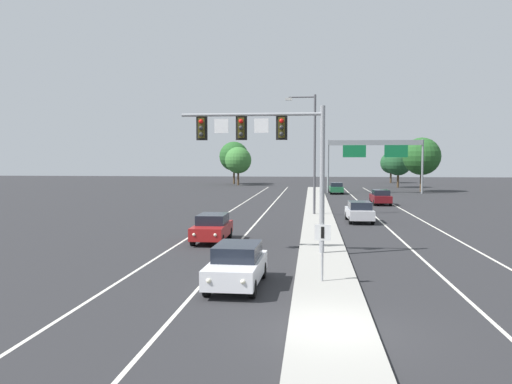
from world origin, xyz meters
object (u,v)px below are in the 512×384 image
object	(u,v)px
car_receding_silver	(359,211)
tree_far_right_a	(398,162)
overhead_signal_mast	(272,144)
highway_sign_gantry	(375,149)
car_oncoming_red	(212,227)
car_receding_darkred	(381,197)
car_oncoming_white	(237,265)
car_receding_green	(336,188)
tree_far_left_b	(238,160)
median_sign_post	(322,243)
tree_far_right_b	(391,163)
tree_far_left_a	(234,156)
street_lamp_median	(312,147)
tree_far_right_c	(422,156)

from	to	relation	value
car_receding_silver	tree_far_right_a	size ratio (longest dim) A/B	0.68
overhead_signal_mast	highway_sign_gantry	distance (m)	49.84
car_oncoming_red	car_receding_darkred	world-z (taller)	same
car_oncoming_white	car_receding_green	bearing A→B (deg)	83.46
car_receding_silver	car_receding_darkred	size ratio (longest dim) A/B	1.00
car_oncoming_white	tree_far_left_b	world-z (taller)	tree_far_left_b
car_oncoming_white	highway_sign_gantry	distance (m)	56.70
median_sign_post	car_receding_silver	distance (m)	20.48
median_sign_post	tree_far_left_b	xyz separation A→B (m)	(-13.89, 75.12, 3.03)
tree_far_right_b	car_receding_green	bearing A→B (deg)	-109.74
median_sign_post	highway_sign_gantry	xyz separation A→B (m)	(8.35, 54.69, 4.58)
median_sign_post	car_receding_green	size ratio (longest dim) A/B	0.49
tree_far_right_b	tree_far_left_a	world-z (taller)	tree_far_left_a
median_sign_post	car_receding_green	xyz separation A→B (m)	(2.97, 53.00, -0.77)
tree_far_right_b	tree_far_left_b	world-z (taller)	tree_far_left_b
overhead_signal_mast	tree_far_right_b	world-z (taller)	overhead_signal_mast
car_oncoming_red	car_receding_darkred	distance (m)	29.09
overhead_signal_mast	car_receding_darkred	distance (m)	31.59
car_receding_darkred	tree_far_right_a	size ratio (longest dim) A/B	0.68
car_oncoming_white	car_receding_silver	size ratio (longest dim) A/B	1.00
car_oncoming_red	tree_far_left_b	world-z (taller)	tree_far_left_b
highway_sign_gantry	car_receding_silver	bearing A→B (deg)	-98.53
car_oncoming_white	tree_far_right_a	distance (m)	73.15
overhead_signal_mast	median_sign_post	bearing A→B (deg)	-68.37
median_sign_post	car_receding_silver	bearing A→B (deg)	81.05
street_lamp_median	car_receding_darkred	world-z (taller)	street_lamp_median
tree_far_left_b	highway_sign_gantry	bearing A→B (deg)	-42.55
car_receding_darkred	tree_far_left_b	bearing A→B (deg)	117.78
tree_far_left_a	overhead_signal_mast	bearing A→B (deg)	-80.02
overhead_signal_mast	tree_far_right_c	world-z (taller)	tree_far_right_c
highway_sign_gantry	street_lamp_median	bearing A→B (deg)	-106.16
car_oncoming_red	highway_sign_gantry	distance (m)	47.45
tree_far_left_a	tree_far_left_b	distance (m)	5.56
overhead_signal_mast	car_receding_darkred	size ratio (longest dim) A/B	1.60
car_oncoming_white	car_receding_silver	xyz separation A→B (m)	(6.35, 20.79, 0.00)
car_oncoming_white	car_oncoming_red	distance (m)	10.80
tree_far_right_b	tree_far_left_b	bearing A→B (deg)	-156.54
street_lamp_median	car_receding_silver	world-z (taller)	street_lamp_median
tree_far_left_b	tree_far_right_b	bearing A→B (deg)	23.46
overhead_signal_mast	street_lamp_median	distance (m)	18.50
car_oncoming_red	tree_far_right_a	bearing A→B (deg)	71.55
car_receding_green	street_lamp_median	bearing A→B (deg)	-96.75
tree_far_left_b	tree_far_right_c	bearing A→B (deg)	-28.58
car_receding_silver	car_receding_green	bearing A→B (deg)	90.38
overhead_signal_mast	tree_far_left_a	distance (m)	75.52
street_lamp_median	tree_far_left_a	size ratio (longest dim) A/B	1.22
tree_far_right_b	overhead_signal_mast	bearing A→B (deg)	-102.32
car_receding_silver	tree_far_right_b	bearing A→B (deg)	79.70
overhead_signal_mast	tree_far_left_b	distance (m)	70.05
tree_far_right_a	car_receding_silver	bearing A→B (deg)	-102.26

